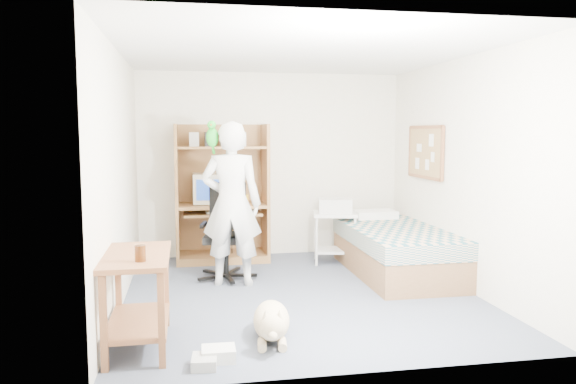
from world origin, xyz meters
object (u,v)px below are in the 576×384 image
object	(u,v)px
bed	(396,250)
dog	(272,321)
person	(232,204)
printer_cart	(335,229)
side_desk	(138,286)
office_chair	(227,245)
computer_hutch	(222,199)

from	to	relation	value
bed	dog	distance (m)	2.58
person	dog	distance (m)	1.90
dog	printer_cart	size ratio (longest dim) A/B	1.42
side_desk	office_chair	bearing A→B (deg)	67.29
computer_hutch	bed	distance (m)	2.35
printer_cart	side_desk	bearing A→B (deg)	-120.79
office_chair	bed	bearing A→B (deg)	4.99
side_desk	printer_cart	bearing A→B (deg)	47.73
office_chair	person	world-z (taller)	person
side_desk	bed	bearing A→B (deg)	32.50
side_desk	printer_cart	xyz separation A→B (m)	(2.28, 2.51, -0.05)
computer_hutch	printer_cart	world-z (taller)	computer_hutch
side_desk	dog	bearing A→B (deg)	-1.81
computer_hutch	person	world-z (taller)	person
computer_hutch	side_desk	size ratio (longest dim) A/B	1.80
dog	printer_cart	world-z (taller)	printer_cart
bed	office_chair	xyz separation A→B (m)	(-2.01, 0.20, 0.10)
printer_cart	bed	bearing A→B (deg)	-39.26
printer_cart	computer_hutch	bearing A→B (deg)	174.88
side_desk	dog	distance (m)	1.12
computer_hutch	side_desk	bearing A→B (deg)	-106.14
office_chair	side_desk	bearing A→B (deg)	-102.16
dog	office_chair	bearing A→B (deg)	103.47
office_chair	printer_cart	distance (m)	1.52
office_chair	person	bearing A→B (deg)	-72.23
dog	computer_hutch	bearing A→B (deg)	101.41
bed	computer_hutch	bearing A→B (deg)	150.71
person	printer_cart	bearing A→B (deg)	-139.47
computer_hutch	office_chair	bearing A→B (deg)	-90.49
side_desk	printer_cart	distance (m)	3.39
computer_hutch	dog	size ratio (longest dim) A/B	1.92
bed	office_chair	bearing A→B (deg)	174.44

